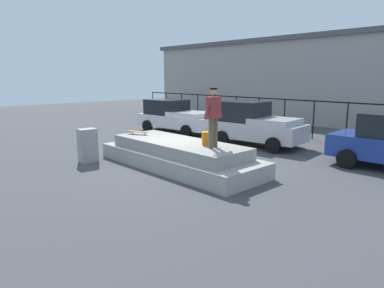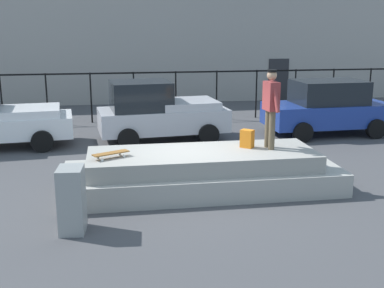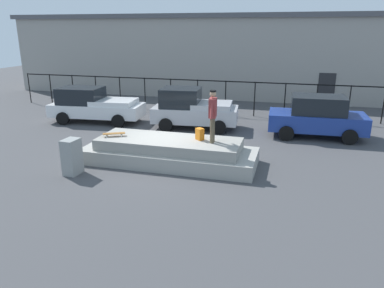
% 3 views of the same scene
% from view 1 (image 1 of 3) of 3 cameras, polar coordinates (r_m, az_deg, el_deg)
% --- Properties ---
extents(ground_plane, '(60.00, 60.00, 0.00)m').
position_cam_1_polar(ground_plane, '(11.96, -2.91, -3.43)').
color(ground_plane, '#424244').
extents(concrete_ledge, '(6.17, 2.18, 0.89)m').
position_cam_1_polar(concrete_ledge, '(11.56, -2.29, -1.86)').
color(concrete_ledge, '#9E9B93').
rests_on(concrete_ledge, ground_plane).
extents(skateboarder, '(0.28, 0.86, 1.78)m').
position_cam_1_polar(skateboarder, '(10.23, 3.54, 5.08)').
color(skateboarder, brown).
rests_on(skateboarder, concrete_ledge).
extents(skateboard, '(0.80, 0.54, 0.12)m').
position_cam_1_polar(skateboard, '(12.88, -8.97, 2.00)').
color(skateboard, brown).
rests_on(skateboard, concrete_ledge).
extents(backpack, '(0.34, 0.33, 0.41)m').
position_cam_1_polar(backpack, '(10.79, 2.20, 0.95)').
color(backpack, orange).
rests_on(backpack, concrete_ledge).
extents(car_white_pickup_near, '(4.82, 2.31, 1.76)m').
position_cam_1_polar(car_white_pickup_near, '(18.80, -2.77, 4.60)').
color(car_white_pickup_near, white).
rests_on(car_white_pickup_near, ground_plane).
extents(car_silver_pickup_mid, '(4.17, 2.32, 1.91)m').
position_cam_1_polar(car_silver_pickup_mid, '(15.39, 10.37, 3.22)').
color(car_silver_pickup_mid, '#B7B7BC').
rests_on(car_silver_pickup_mid, ground_plane).
extents(utility_box, '(0.48, 0.63, 1.19)m').
position_cam_1_polar(utility_box, '(12.74, -16.83, -0.24)').
color(utility_box, gray).
rests_on(utility_box, ground_plane).
extents(fence_row, '(24.06, 0.06, 1.89)m').
position_cam_1_polar(fence_row, '(18.03, 17.20, 5.05)').
color(fence_row, black).
rests_on(fence_row, ground_plane).
extents(warehouse_building, '(32.39, 6.92, 5.56)m').
position_cam_1_polar(warehouse_building, '(24.76, 26.18, 9.48)').
color(warehouse_building, gray).
rests_on(warehouse_building, ground_plane).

